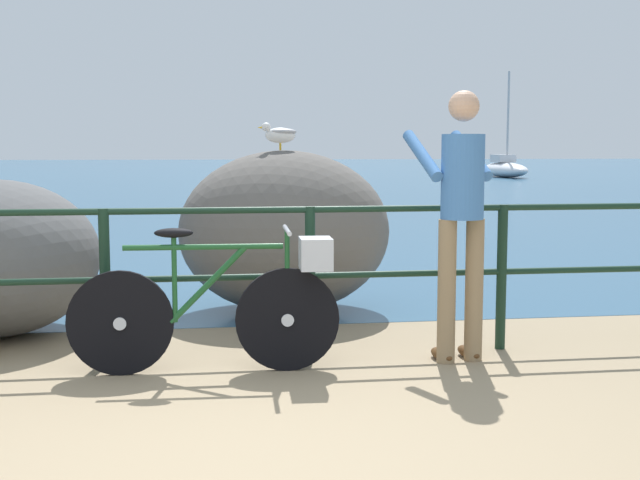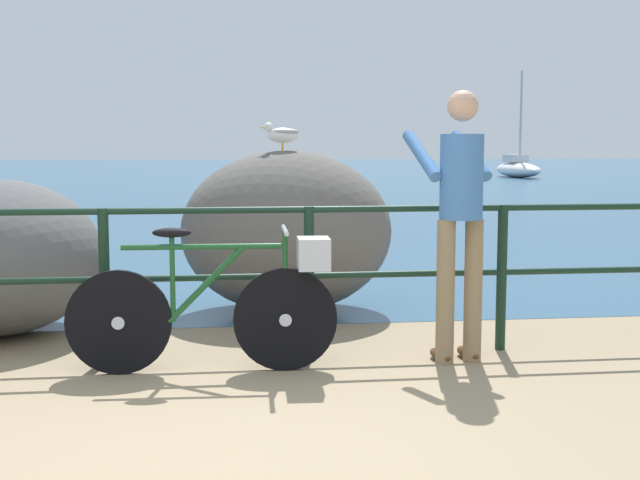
# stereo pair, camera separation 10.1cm
# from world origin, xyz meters

# --- Properties ---
(ground_plane) EXTENTS (120.00, 120.00, 0.10)m
(ground_plane) POSITION_xyz_m (0.00, 20.00, -0.05)
(ground_plane) COLOR #937F60
(sea_surface) EXTENTS (120.00, 90.00, 0.01)m
(sea_surface) POSITION_xyz_m (0.00, 47.77, 0.00)
(sea_surface) COLOR #2D5675
(sea_surface) RESTS_ON ground_plane
(promenade_railing) EXTENTS (9.54, 0.07, 1.02)m
(promenade_railing) POSITION_xyz_m (0.00, 1.80, 0.64)
(promenade_railing) COLOR black
(promenade_railing) RESTS_ON ground_plane
(bicycle) EXTENTS (1.70, 0.48, 0.92)m
(bicycle) POSITION_xyz_m (0.11, 1.44, 0.46)
(bicycle) COLOR black
(bicycle) RESTS_ON ground_plane
(person_at_railing) EXTENTS (0.52, 0.67, 1.78)m
(person_at_railing) POSITION_xyz_m (1.63, 1.52, 0.99)
(person_at_railing) COLOR #8C7251
(person_at_railing) RESTS_ON ground_plane
(breakwater_boulder_main) EXTENTS (1.81, 1.48, 1.39)m
(breakwater_boulder_main) POSITION_xyz_m (0.66, 3.35, 0.70)
(breakwater_boulder_main) COLOR #605B56
(breakwater_boulder_main) RESTS_ON ground
(seagull) EXTENTS (0.34, 0.14, 0.23)m
(seagull) POSITION_xyz_m (0.62, 3.32, 1.53)
(seagull) COLOR gold
(seagull) RESTS_ON breakwater_boulder_main
(sailboat) EXTENTS (1.43, 4.44, 4.90)m
(sailboat) POSITION_xyz_m (14.08, 33.92, 0.42)
(sailboat) COLOR white
(sailboat) RESTS_ON sea_surface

